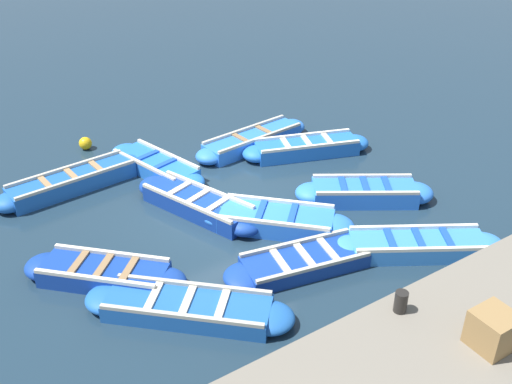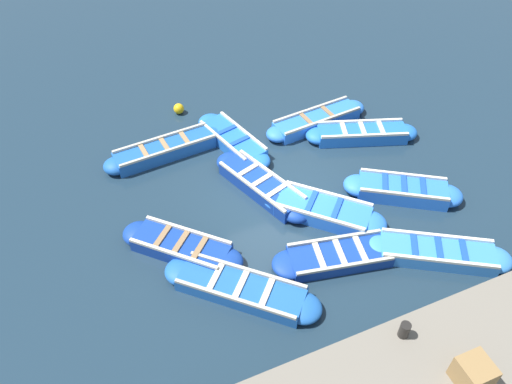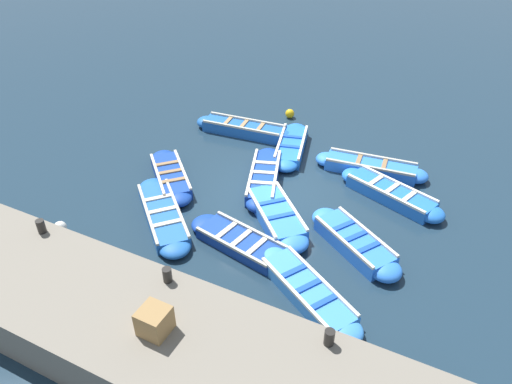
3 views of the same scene
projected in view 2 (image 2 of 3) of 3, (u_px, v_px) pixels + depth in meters
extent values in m
plane|color=#1C303F|center=(281.00, 195.00, 13.62)|extent=(120.00, 120.00, 0.00)
cube|color=blue|center=(317.00, 120.00, 15.76)|extent=(1.09, 2.92, 0.37)
ellipsoid|color=blue|center=(278.00, 134.00, 15.26)|extent=(0.79, 0.81, 0.37)
ellipsoid|color=blue|center=(353.00, 108.00, 16.26)|extent=(0.79, 0.81, 0.37)
cube|color=#B2AD9E|center=(324.00, 121.00, 15.39)|extent=(0.39, 2.79, 0.07)
cube|color=#B2AD9E|center=(311.00, 109.00, 15.83)|extent=(0.39, 2.79, 0.07)
cube|color=olive|center=(306.00, 119.00, 15.48)|extent=(0.70, 0.21, 0.04)
cube|color=olive|center=(328.00, 111.00, 15.76)|extent=(0.70, 0.21, 0.04)
cube|color=#1E59AD|center=(165.00, 150.00, 14.70)|extent=(1.04, 3.04, 0.39)
ellipsoid|color=#1E59AD|center=(116.00, 166.00, 14.19)|extent=(0.77, 0.79, 0.39)
ellipsoid|color=#1E59AD|center=(211.00, 135.00, 15.20)|extent=(0.77, 0.79, 0.39)
cube|color=#B2AD9E|center=(169.00, 151.00, 14.32)|extent=(0.35, 2.91, 0.07)
cube|color=#B2AD9E|center=(160.00, 137.00, 14.76)|extent=(0.35, 2.91, 0.07)
cube|color=#9E7A51|center=(144.00, 151.00, 14.33)|extent=(0.69, 0.20, 0.04)
cube|color=#9E7A51|center=(164.00, 144.00, 14.55)|extent=(0.69, 0.20, 0.04)
cube|color=#9E7A51|center=(185.00, 138.00, 14.76)|extent=(0.69, 0.20, 0.04)
cube|color=navy|center=(339.00, 256.00, 11.91)|extent=(1.40, 2.54, 0.29)
ellipsoid|color=navy|center=(290.00, 264.00, 11.74)|extent=(1.02, 1.04, 0.29)
ellipsoid|color=navy|center=(386.00, 249.00, 12.08)|extent=(1.02, 1.04, 0.29)
cube|color=#B2AD9E|center=(346.00, 266.00, 11.49)|extent=(0.55, 2.32, 0.07)
cube|color=#B2AD9E|center=(334.00, 238.00, 12.09)|extent=(0.55, 2.32, 0.07)
cube|color=beige|center=(319.00, 255.00, 11.73)|extent=(0.83, 0.30, 0.04)
cube|color=beige|center=(340.00, 252.00, 11.80)|extent=(0.83, 0.30, 0.04)
cube|color=beige|center=(360.00, 249.00, 11.87)|extent=(0.83, 0.30, 0.04)
cube|color=blue|center=(233.00, 141.00, 15.04)|extent=(2.49, 1.42, 0.35)
ellipsoid|color=blue|center=(211.00, 122.00, 15.71)|extent=(0.98, 0.96, 0.35)
ellipsoid|color=blue|center=(257.00, 161.00, 14.38)|extent=(0.98, 0.96, 0.35)
cube|color=beige|center=(222.00, 140.00, 14.73)|extent=(2.25, 0.67, 0.07)
cube|color=beige|center=(243.00, 130.00, 15.06)|extent=(2.25, 0.67, 0.07)
cube|color=#1947B7|center=(226.00, 130.00, 15.09)|extent=(0.33, 0.76, 0.04)
cube|color=#1947B7|center=(239.00, 141.00, 14.72)|extent=(0.33, 0.76, 0.04)
cube|color=#1E59AD|center=(241.00, 289.00, 11.23)|extent=(2.64, 2.73, 0.32)
ellipsoid|color=#1E59AD|center=(183.00, 271.00, 11.58)|extent=(1.20, 1.20, 0.32)
ellipsoid|color=#1E59AD|center=(303.00, 308.00, 10.87)|extent=(1.20, 1.20, 0.32)
cube|color=#B2AD9E|center=(234.00, 299.00, 10.81)|extent=(1.99, 2.13, 0.07)
cube|color=#B2AD9E|center=(247.00, 270.00, 11.37)|extent=(1.99, 2.13, 0.07)
cube|color=beige|center=(216.00, 277.00, 11.25)|extent=(0.68, 0.65, 0.04)
cube|color=beige|center=(241.00, 284.00, 11.10)|extent=(0.68, 0.65, 0.04)
cube|color=beige|center=(267.00, 292.00, 10.95)|extent=(0.68, 0.65, 0.04)
cube|color=navy|center=(182.00, 247.00, 12.07)|extent=(2.28, 2.29, 0.35)
ellipsoid|color=navy|center=(139.00, 234.00, 12.38)|extent=(1.14, 1.14, 0.35)
ellipsoid|color=navy|center=(226.00, 262.00, 11.76)|extent=(1.14, 1.14, 0.35)
cube|color=beige|center=(173.00, 254.00, 11.66)|extent=(1.69, 1.71, 0.07)
cube|color=beige|center=(188.00, 230.00, 12.19)|extent=(1.69, 1.71, 0.07)
cube|color=olive|center=(162.00, 236.00, 12.07)|extent=(0.64, 0.63, 0.04)
cube|color=olive|center=(181.00, 242.00, 11.94)|extent=(0.64, 0.63, 0.04)
cube|color=olive|center=(200.00, 248.00, 11.80)|extent=(0.64, 0.63, 0.04)
cube|color=navy|center=(262.00, 186.00, 13.61)|extent=(2.78, 1.67, 0.38)
ellipsoid|color=navy|center=(230.00, 162.00, 14.31)|extent=(1.00, 0.99, 0.38)
ellipsoid|color=navy|center=(296.00, 212.00, 12.91)|extent=(1.00, 0.99, 0.38)
cube|color=beige|center=(251.00, 186.00, 13.27)|extent=(2.48, 0.94, 0.07)
cube|color=beige|center=(272.00, 173.00, 13.63)|extent=(2.48, 0.94, 0.07)
cube|color=beige|center=(248.00, 170.00, 13.76)|extent=(0.38, 0.74, 0.04)
cube|color=beige|center=(262.00, 180.00, 13.46)|extent=(0.38, 0.74, 0.04)
cube|color=beige|center=(276.00, 191.00, 13.16)|extent=(0.38, 0.74, 0.04)
cube|color=blue|center=(323.00, 211.00, 12.93)|extent=(2.38, 2.38, 0.38)
ellipsoid|color=blue|center=(280.00, 199.00, 13.25)|extent=(1.28, 1.28, 0.38)
ellipsoid|color=blue|center=(369.00, 224.00, 12.61)|extent=(1.28, 1.28, 0.38)
cube|color=silver|center=(319.00, 217.00, 12.48)|extent=(1.72, 1.72, 0.07)
cube|color=silver|center=(329.00, 194.00, 13.07)|extent=(1.72, 1.72, 0.07)
cube|color=#1947B7|center=(311.00, 202.00, 12.87)|extent=(0.70, 0.70, 0.04)
cube|color=#1947B7|center=(337.00, 209.00, 12.69)|extent=(0.70, 0.70, 0.04)
cube|color=blue|center=(402.00, 190.00, 13.46)|extent=(2.00, 2.44, 0.40)
ellipsoid|color=blue|center=(359.00, 185.00, 13.60)|extent=(1.12, 1.13, 0.40)
ellipsoid|color=blue|center=(447.00, 196.00, 13.31)|extent=(1.12, 1.13, 0.40)
cube|color=beige|center=(405.00, 194.00, 13.01)|extent=(1.31, 1.98, 0.07)
cube|color=beige|center=(404.00, 174.00, 13.57)|extent=(1.31, 1.98, 0.07)
cube|color=#1947B7|center=(385.00, 182.00, 13.36)|extent=(0.72, 0.53, 0.04)
cube|color=#1947B7|center=(404.00, 185.00, 13.30)|extent=(0.72, 0.53, 0.04)
cube|color=#1947B7|center=(423.00, 187.00, 13.24)|extent=(0.72, 0.53, 0.04)
cube|color=blue|center=(362.00, 134.00, 15.25)|extent=(1.64, 2.80, 0.37)
ellipsoid|color=blue|center=(318.00, 136.00, 15.19)|extent=(0.94, 0.96, 0.37)
ellipsoid|color=blue|center=(405.00, 132.00, 15.32)|extent=(0.94, 0.96, 0.37)
cube|color=silver|center=(365.00, 135.00, 14.84)|extent=(0.95, 2.51, 0.07)
cube|color=silver|center=(360.00, 121.00, 15.36)|extent=(0.95, 2.51, 0.07)
cube|color=beige|center=(344.00, 129.00, 15.08)|extent=(0.71, 0.36, 0.04)
cube|color=beige|center=(363.00, 129.00, 15.11)|extent=(0.71, 0.36, 0.04)
cube|color=beige|center=(381.00, 128.00, 15.14)|extent=(0.71, 0.36, 0.04)
cube|color=#3884E0|center=(437.00, 253.00, 11.95)|extent=(2.13, 2.75, 0.33)
ellipsoid|color=#3884E0|center=(380.00, 247.00, 12.09)|extent=(1.10, 1.10, 0.33)
ellipsoid|color=#3884E0|center=(495.00, 260.00, 11.82)|extent=(1.10, 1.10, 0.33)
cube|color=silver|center=(441.00, 261.00, 11.54)|extent=(1.44, 2.30, 0.07)
cube|color=silver|center=(437.00, 236.00, 12.09)|extent=(1.44, 2.30, 0.07)
cube|color=#1947B7|center=(414.00, 246.00, 11.88)|extent=(0.72, 0.51, 0.04)
cube|color=#1947B7|center=(439.00, 248.00, 11.82)|extent=(0.72, 0.51, 0.04)
cube|color=#1947B7|center=(464.00, 251.00, 11.76)|extent=(0.72, 0.51, 0.04)
cylinder|color=black|center=(404.00, 330.00, 9.25)|extent=(0.20, 0.20, 0.35)
cube|color=olive|center=(473.00, 373.00, 8.54)|extent=(0.56, 0.56, 0.56)
sphere|color=#EAB214|center=(179.00, 109.00, 16.25)|extent=(0.34, 0.34, 0.34)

